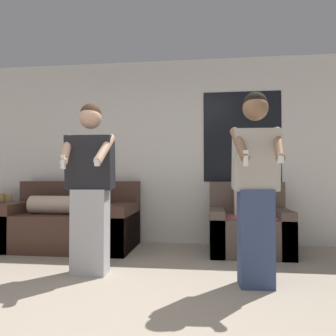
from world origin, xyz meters
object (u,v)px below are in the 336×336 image
Objects in this scene: person_right at (256,185)px; armchair at (249,228)px; couch at (71,224)px; side_table at (0,208)px; person_left at (90,187)px.

armchair is at bearing 85.91° from person_right.
couch is 1.25m from side_table.
couch reaches higher than side_table.
side_table is at bearing 176.03° from armchair.
couch is 1.03× the size of person_left.
person_right reaches higher than couch.
person_right reaches higher than side_table.
side_table is 3.87m from person_right.
person_left reaches higher than couch.
couch is at bearing -11.50° from side_table.
person_left is 0.99× the size of person_right.
couch is at bearing 121.59° from person_left.
couch is 2.39m from armchair.
person_right is at bearing -94.09° from armchair.
armchair is 0.57× the size of person_right.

